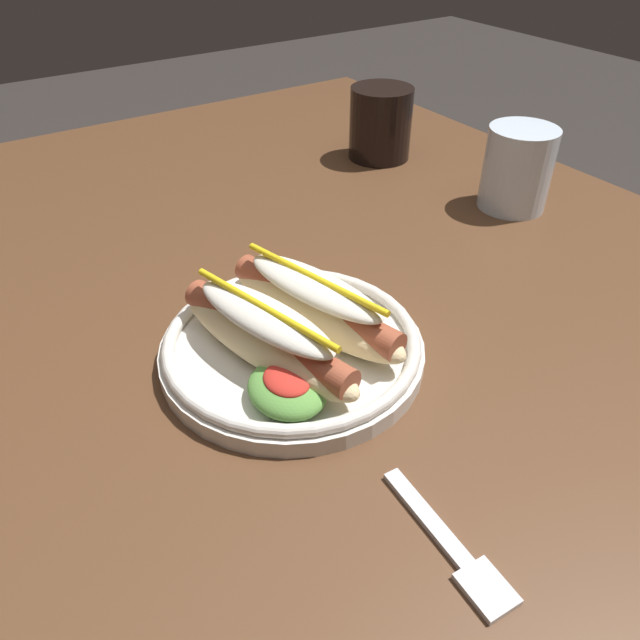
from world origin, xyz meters
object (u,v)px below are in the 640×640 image
(hot_dog_plate, at_px, (292,336))
(soda_cup, at_px, (380,123))
(fork, at_px, (453,549))
(water_cup, at_px, (517,169))

(hot_dog_plate, xyz_separation_m, soda_cup, (-0.33, 0.36, 0.02))
(soda_cup, bearing_deg, fork, -33.77)
(fork, height_order, soda_cup, soda_cup)
(fork, xyz_separation_m, soda_cup, (-0.55, 0.37, 0.05))
(water_cup, bearing_deg, hot_dog_plate, -75.19)
(hot_dog_plate, xyz_separation_m, water_cup, (-0.11, 0.40, 0.02))
(soda_cup, relative_size, water_cup, 1.00)
(hot_dog_plate, distance_m, fork, 0.22)
(hot_dog_plate, bearing_deg, fork, -3.31)
(fork, relative_size, soda_cup, 1.18)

